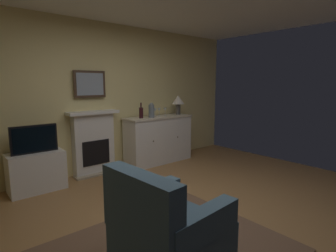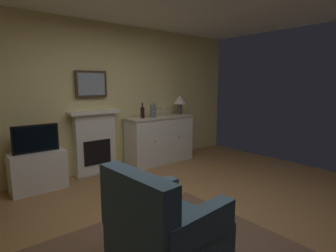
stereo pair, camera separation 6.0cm
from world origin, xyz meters
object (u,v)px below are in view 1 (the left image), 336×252
Objects in this scene: fireplace_unit at (94,143)px; framed_picture at (90,84)px; sideboard_cabinet at (159,139)px; wine_glass_right at (165,110)px; wine_bottle at (141,112)px; tv_set at (34,139)px; wine_glass_center at (159,110)px; vase_decorative at (151,110)px; table_lamp at (178,101)px; wine_glass_left at (155,110)px; armchair at (167,230)px; tv_cabinet at (36,171)px.

framed_picture is (-0.00, 0.05, 1.00)m from fireplace_unit.
sideboard_cabinet is 0.60m from wine_glass_right.
wine_glass_right is at bearing -2.19° from wine_bottle.
wine_bottle is 1.87m from tv_set.
sideboard_cabinet is 0.70m from wine_bottle.
vase_decorative is (-0.25, -0.08, 0.02)m from wine_glass_center.
tv_set is (-2.26, -0.01, 0.31)m from sideboard_cabinet.
wine_glass_right is (0.11, -0.05, 0.00)m from wine_glass_center.
wine_glass_center is (-0.48, 0.03, -0.16)m from table_lamp.
tv_set is (-1.85, -0.00, -0.25)m from wine_bottle.
table_lamp is 2.42× the size of wine_glass_left.
tv_cabinet is at bearing 97.61° from armchair.
tv_cabinet is (-0.97, -0.21, -1.26)m from framed_picture.
wine_glass_left is 0.59× the size of vase_decorative.
armchair reaches higher than tv_cabinet.
sideboard_cabinet is 0.90m from table_lamp.
wine_glass_center is (0.11, 0.01, 0.00)m from wine_glass_left.
vase_decorative is 3.10m from armchair.
vase_decorative is (-0.21, -0.05, 0.60)m from sideboard_cabinet.
wine_glass_center is at bearing 0.91° from tv_set.
wine_glass_left is (-0.07, 0.02, 0.58)m from sideboard_cabinet.
wine_glass_right reaches higher than armchair.
fireplace_unit is at bearing 168.11° from vase_decorative.
sideboard_cabinet is at bearing -0.38° from tv_cabinet.
vase_decorative is (-0.36, -0.02, 0.02)m from wine_glass_right.
vase_decorative reaches higher than wine_glass_left.
framed_picture is 0.89× the size of tv_set.
fireplace_unit is 1.01m from wine_bottle.
table_lamp is 2.42× the size of wine_glass_center.
table_lamp is at bearing 0.26° from wine_bottle.
vase_decorative is 0.45× the size of tv_set.
framed_picture is at bearing 77.11° from armchair.
wine_glass_left reaches higher than armchair.
wine_glass_center is at bearing 0.33° from tv_cabinet.
vase_decorative reaches higher than sideboard_cabinet.
wine_glass_left is 0.11m from wine_glass_center.
tv_cabinet is 0.82× the size of armchair.
fireplace_unit is 6.67× the size of wine_glass_right.
wine_glass_center is 2.42m from tv_cabinet.
wine_glass_right is at bearing -176.01° from table_lamp.
table_lamp is at bearing -7.03° from framed_picture.
wine_glass_center reaches higher than armchair.
sideboard_cabinet is at bearing 0.60° from wine_bottle.
table_lamp is at bearing -5.61° from fireplace_unit.
armchair is at bearing -133.78° from table_lamp.
table_lamp is 1.38× the size of wine_bottle.
table_lamp is 0.61m from wine_glass_left.
framed_picture is at bearing 12.01° from tv_cabinet.
wine_glass_left is at bearing 0.13° from tv_cabinet.
vase_decorative is (-0.73, -0.05, -0.14)m from table_lamp.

